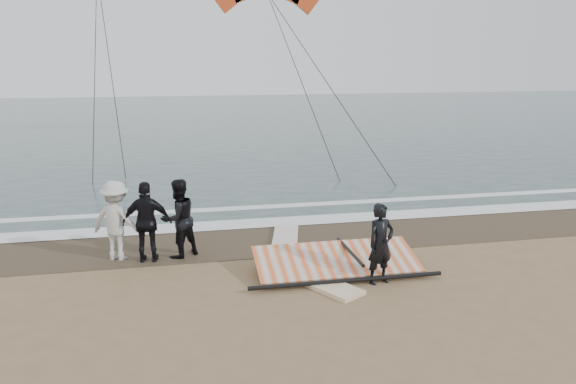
% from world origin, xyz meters
% --- Properties ---
extents(ground, '(120.00, 120.00, 0.00)m').
position_xyz_m(ground, '(0.00, 0.00, 0.00)').
color(ground, '#8C704C').
rests_on(ground, ground).
extents(sea, '(120.00, 54.00, 0.02)m').
position_xyz_m(sea, '(0.00, 33.00, 0.01)').
color(sea, '#233838').
rests_on(sea, ground).
extents(wet_sand, '(120.00, 2.80, 0.01)m').
position_xyz_m(wet_sand, '(0.00, 4.50, 0.01)').
color(wet_sand, '#4C3D2B').
rests_on(wet_sand, ground).
extents(foam_near, '(120.00, 0.90, 0.01)m').
position_xyz_m(foam_near, '(0.00, 5.90, 0.03)').
color(foam_near, white).
rests_on(foam_near, sea).
extents(foam_far, '(120.00, 0.45, 0.01)m').
position_xyz_m(foam_far, '(0.00, 7.60, 0.03)').
color(foam_far, white).
rests_on(foam_far, sea).
extents(man_main, '(0.71, 0.57, 1.70)m').
position_xyz_m(man_main, '(2.07, 1.21, 0.85)').
color(man_main, black).
rests_on(man_main, ground).
extents(board_white, '(1.66, 2.23, 0.09)m').
position_xyz_m(board_white, '(0.76, 1.46, 0.04)').
color(board_white, white).
rests_on(board_white, ground).
extents(board_cream, '(1.16, 2.44, 0.10)m').
position_xyz_m(board_cream, '(0.66, 4.20, 0.05)').
color(board_cream, silver).
rests_on(board_cream, ground).
extents(trio_cluster, '(2.67, 1.22, 1.88)m').
position_xyz_m(trio_cluster, '(-2.75, 3.64, 0.93)').
color(trio_cluster, black).
rests_on(trio_cluster, ground).
extents(sail_rig, '(4.13, 1.79, 0.49)m').
position_xyz_m(sail_rig, '(1.30, 2.10, 0.19)').
color(sail_rig, black).
rests_on(sail_rig, ground).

